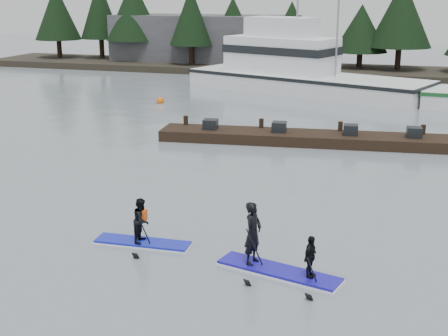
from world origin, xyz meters
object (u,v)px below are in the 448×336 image
(paddleboard_solo, at_px, (142,227))
(paddleboard_duo, at_px, (273,250))
(floating_dock, at_px, (319,139))
(fishing_boat_large, at_px, (299,81))

(paddleboard_solo, height_order, paddleboard_duo, paddleboard_duo)
(floating_dock, height_order, paddleboard_solo, paddleboard_solo)
(floating_dock, height_order, paddleboard_duo, paddleboard_duo)
(fishing_boat_large, distance_m, floating_dock, 16.61)
(floating_dock, xyz_separation_m, paddleboard_duo, (1.16, -14.93, 0.36))
(floating_dock, bearing_deg, paddleboard_duo, -92.28)
(paddleboard_duo, bearing_deg, paddleboard_solo, -175.59)
(fishing_boat_large, relative_size, floating_dock, 1.19)
(paddleboard_solo, xyz_separation_m, paddleboard_duo, (4.15, -0.68, 0.08))
(floating_dock, bearing_deg, paddleboard_solo, -108.59)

